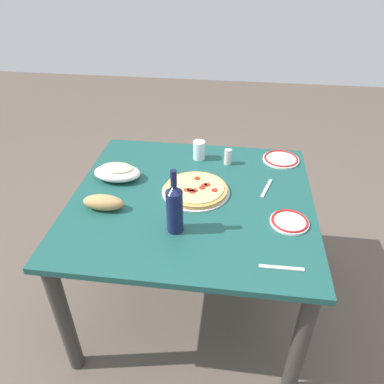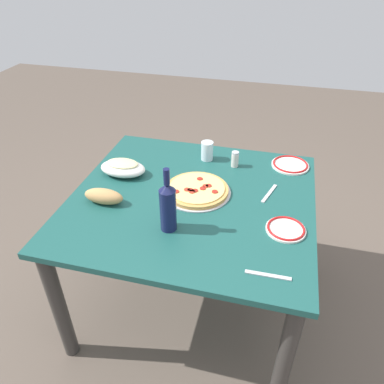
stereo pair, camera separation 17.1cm
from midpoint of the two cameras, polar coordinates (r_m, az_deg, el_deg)
The scene contains 12 objects.
ground_plane at distance 2.27m, azimuth -2.25°, elevation -16.00°, with size 8.00×8.00×0.00m, color brown.
dining_table at distance 1.83m, azimuth -2.68°, elevation -3.75°, with size 1.15×1.08×0.73m.
pepperoni_pizza at distance 1.79m, azimuth -2.15°, elevation 0.28°, with size 0.33×0.33×0.03m.
baked_pasta_dish at distance 1.93m, azimuth -14.01°, elevation 2.96°, with size 0.24×0.15×0.08m.
wine_bottle at distance 1.51m, azimuth -5.97°, elevation -2.50°, with size 0.07×0.07×0.30m.
water_glass at distance 2.05m, azimuth -1.30°, elevation 6.41°, with size 0.07×0.07×0.11m, color silver.
side_plate_near at distance 1.64m, azimuth 11.97°, elevation -4.60°, with size 0.17×0.17×0.02m.
side_plate_far at distance 2.09m, azimuth 11.32°, elevation 4.95°, with size 0.20×0.20×0.02m.
bread_loaf at distance 1.74m, azimuth -16.31°, elevation -1.67°, with size 0.19×0.08×0.07m, color tan.
spice_shaker at distance 2.01m, azimuth 3.14°, elevation 5.37°, with size 0.04×0.04×0.09m.
fork_left at distance 1.84m, azimuth 8.86°, elevation 0.50°, with size 0.17×0.02×0.01m, color #B7B7BC.
fork_right at distance 1.43m, azimuth 10.32°, elevation -11.60°, with size 0.17×0.02×0.01m, color #B7B7BC.
Camera 1 is at (0.19, -1.42, 1.76)m, focal length 34.51 mm.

